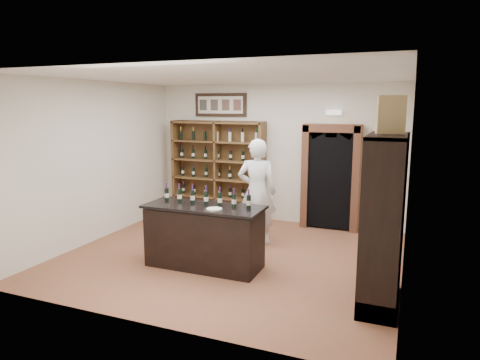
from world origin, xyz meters
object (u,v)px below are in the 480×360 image
object	(u,v)px
wine_shelf	(219,169)
counter_bottle_0	(167,194)
shopkeeper	(257,192)
wine_crate	(391,115)
tasting_counter	(204,237)
side_cabinet	(385,248)

from	to	relation	value
wine_shelf	counter_bottle_0	bearing A→B (deg)	-82.41
shopkeeper	wine_crate	size ratio (longest dim) A/B	4.16
tasting_counter	shopkeeper	distance (m)	1.54
tasting_counter	wine_crate	size ratio (longest dim) A/B	3.99
wine_shelf	shopkeeper	size ratio (longest dim) A/B	1.12
wine_shelf	wine_crate	world-z (taller)	wine_crate
wine_shelf	side_cabinet	size ratio (longest dim) A/B	1.00
tasting_counter	counter_bottle_0	distance (m)	0.95
side_cabinet	wine_crate	bearing A→B (deg)	105.82
tasting_counter	wine_shelf	bearing A→B (deg)	110.56
tasting_counter	wine_crate	bearing A→B (deg)	-4.25
tasting_counter	shopkeeper	bearing A→B (deg)	74.90
counter_bottle_0	side_cabinet	xyz separation A→B (m)	(3.44, -0.38, -0.35)
counter_bottle_0	side_cabinet	distance (m)	3.48
counter_bottle_0	shopkeeper	size ratio (longest dim) A/B	0.15
wine_shelf	shopkeeper	xyz separation A→B (m)	(1.48, -1.52, -0.12)
wine_shelf	side_cabinet	bearing A→B (deg)	-40.21
wine_shelf	wine_crate	bearing A→B (deg)	-39.54
wine_shelf	counter_bottle_0	size ratio (longest dim) A/B	7.33
tasting_counter	side_cabinet	world-z (taller)	side_cabinet
side_cabinet	shopkeeper	bearing A→B (deg)	143.91
tasting_counter	counter_bottle_0	xyz separation A→B (m)	(-0.72, 0.08, 0.61)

